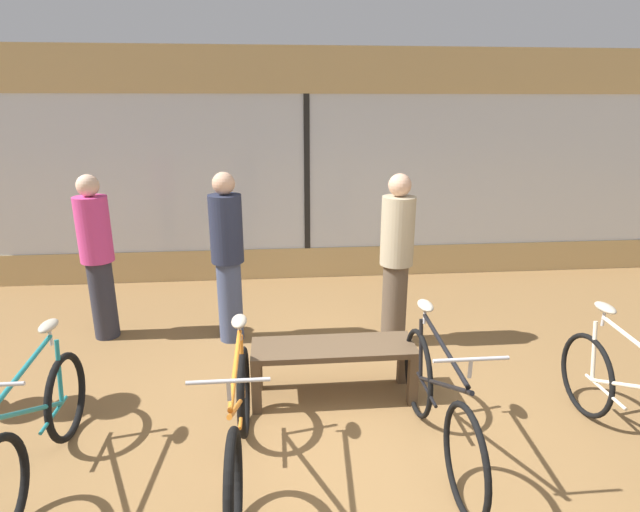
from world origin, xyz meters
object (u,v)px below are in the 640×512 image
Objects in this scene: bicycle_far_left at (37,432)px; display_bench at (333,355)px; bicycle_right at (438,404)px; customer_by_window at (396,257)px; bicycle_far_right at (630,407)px; customer_mid_floor at (97,254)px; customer_near_rack at (228,254)px; bicycle_left at (239,428)px.

bicycle_far_left is 1.19× the size of display_bench.
bicycle_far_left is 0.93× the size of bicycle_right.
bicycle_far_right is at bearing -56.13° from customer_by_window.
bicycle_far_left is 2.33m from customer_mid_floor.
bicycle_far_left is 2.76m from bicycle_right.
bicycle_right is at bearing -36.13° from customer_mid_floor.
customer_by_window is 1.02× the size of customer_mid_floor.
bicycle_far_right is 2.37m from customer_by_window.
customer_near_rack is 1.02× the size of customer_mid_floor.
bicycle_left reaches higher than display_bench.
display_bench is at bearing 129.77° from bicycle_right.
bicycle_far_right reaches higher than display_bench.
bicycle_far_right is 1.25× the size of display_bench.
bicycle_far_left is at bearing -147.62° from customer_by_window.
customer_near_rack is (-1.64, 2.01, 0.56)m from bicycle_right.
bicycle_left is at bearing -175.42° from bicycle_right.
bicycle_left is 0.94× the size of customer_by_window.
customer_near_rack is at bearing 128.75° from display_bench.
customer_mid_floor reaches higher than bicycle_left.
display_bench is (-2.04, 0.93, 0.02)m from bicycle_far_right.
customer_mid_floor is (-4.40, 2.34, 0.56)m from bicycle_far_right.
customer_by_window reaches higher than customer_mid_floor.
display_bench is at bearing 155.55° from bicycle_far_right.
bicycle_far_left is 2.40m from customer_near_rack.
customer_mid_floor is at bearing 152.03° from bicycle_far_right.
customer_by_window is at bearing 32.38° from bicycle_far_left.
customer_by_window reaches higher than bicycle_far_right.
bicycle_far_left is 3.43m from customer_by_window.
customer_by_window is (0.76, 0.98, 0.56)m from display_bench.
customer_by_window is at bearing 86.86° from bicycle_right.
customer_by_window is (-1.28, 1.91, 0.58)m from bicycle_far_right.
bicycle_right reaches higher than bicycle_left.
bicycle_far_right is 3.75m from customer_near_rack.
bicycle_right is at bearing -50.84° from customer_near_rack.
bicycle_left is 0.97× the size of bicycle_far_right.
bicycle_right reaches higher than display_bench.
customer_mid_floor reaches higher than bicycle_far_left.
bicycle_far_right is 0.98× the size of customer_mid_floor.
customer_mid_floor is (-0.27, 2.24, 0.57)m from bicycle_far_left.
bicycle_right is at bearing -50.23° from display_bench.
customer_near_rack is at bearing 96.17° from bicycle_left.
customer_near_rack is at bearing -7.93° from customer_mid_floor.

